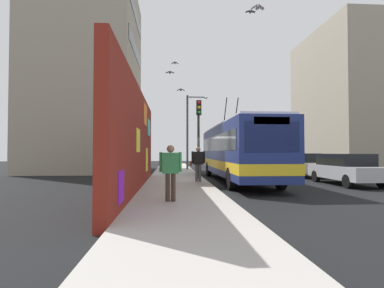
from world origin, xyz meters
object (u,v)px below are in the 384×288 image
at_px(pedestrian_at_curb, 198,161).
at_px(pedestrian_near_wall, 171,168).
at_px(parked_car_silver, 345,168).
at_px(city_bus, 237,150).
at_px(parked_car_dark_gray, 272,162).
at_px(parked_car_red, 252,160).
at_px(street_lamp, 190,126).
at_px(parked_car_champagne, 302,164).
at_px(traffic_light, 199,126).

bearing_deg(pedestrian_at_curb, pedestrian_near_wall, 167.16).
bearing_deg(parked_car_silver, pedestrian_at_curb, 85.37).
distance_m(city_bus, parked_car_dark_gray, 10.73).
height_order(parked_car_dark_gray, pedestrian_at_curb, pedestrian_at_curb).
distance_m(parked_car_red, street_lamp, 9.78).
bearing_deg(city_bus, pedestrian_near_wall, 153.78).
relative_size(parked_car_champagne, traffic_light, 1.00).
bearing_deg(parked_car_champagne, pedestrian_at_curb, 121.46).
bearing_deg(parked_car_champagne, parked_car_dark_gray, -0.00).
bearing_deg(parked_car_silver, pedestrian_near_wall, 122.08).
xyz_separation_m(parked_car_dark_gray, parked_car_red, (6.47, 0.00, -0.00)).
relative_size(city_bus, parked_car_champagne, 2.71).
xyz_separation_m(city_bus, pedestrian_near_wall, (-7.61, 3.75, -0.61)).
relative_size(parked_car_dark_gray, pedestrian_near_wall, 2.56).
bearing_deg(parked_car_silver, parked_car_dark_gray, -0.00).
xyz_separation_m(pedestrian_near_wall, pedestrian_at_curb, (6.22, -1.42, 0.03)).
height_order(parked_car_champagne, parked_car_red, same).
height_order(traffic_light, street_lamp, street_lamp).
relative_size(city_bus, street_lamp, 1.84).
height_order(parked_car_dark_gray, traffic_light, traffic_light).
relative_size(parked_car_champagne, pedestrian_near_wall, 2.58).
xyz_separation_m(parked_car_silver, pedestrian_near_wall, (-5.61, 8.95, 0.34)).
distance_m(parked_car_champagne, parked_car_dark_gray, 6.12).
height_order(parked_car_red, pedestrian_at_curb, pedestrian_at_curb).
bearing_deg(parked_car_red, street_lamp, 128.75).
bearing_deg(parked_car_dark_gray, parked_car_champagne, 180.00).
xyz_separation_m(parked_car_silver, traffic_light, (2.20, 7.35, 2.31)).
distance_m(pedestrian_near_wall, pedestrian_at_curb, 6.38).
bearing_deg(street_lamp, pedestrian_at_curb, 178.52).
height_order(parked_car_silver, traffic_light, traffic_light).
distance_m(parked_car_dark_gray, traffic_light, 11.95).
bearing_deg(pedestrian_at_curb, parked_car_champagne, -58.54).
distance_m(parked_car_champagne, pedestrian_at_curb, 8.83).
distance_m(parked_car_dark_gray, pedestrian_at_curb, 13.11).
distance_m(parked_car_champagne, traffic_light, 8.27).
xyz_separation_m(traffic_light, street_lamp, (9.80, -0.12, 0.80)).
xyz_separation_m(pedestrian_near_wall, street_lamp, (17.61, -1.71, 2.77)).
bearing_deg(city_bus, pedestrian_at_curb, 120.79).
bearing_deg(traffic_light, pedestrian_near_wall, 168.45).
height_order(pedestrian_near_wall, street_lamp, street_lamp).
relative_size(city_bus, traffic_light, 2.70).
bearing_deg(parked_car_silver, city_bus, 68.99).
distance_m(parked_car_red, pedestrian_near_wall, 25.07).
bearing_deg(city_bus, parked_car_dark_gray, -29.11).
relative_size(parked_car_red, pedestrian_at_curb, 2.47).
bearing_deg(parked_car_dark_gray, parked_car_silver, 180.00).
bearing_deg(pedestrian_at_curb, parked_car_red, -23.64).
bearing_deg(traffic_light, parked_car_champagne, -67.72).
bearing_deg(pedestrian_near_wall, pedestrian_at_curb, -12.84).
bearing_deg(parked_car_dark_gray, parked_car_red, 0.00).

